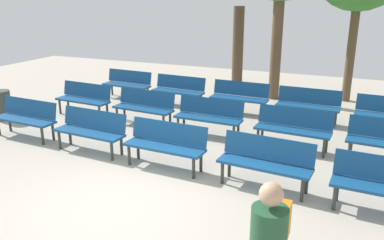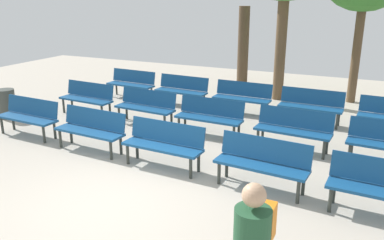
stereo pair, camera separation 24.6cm
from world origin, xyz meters
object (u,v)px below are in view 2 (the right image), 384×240
Objects in this scene: bench_r2_c3 at (311,104)px; bench_r0_c2 at (164,142)px; bench_r0_c0 at (29,115)px; bench_r2_c1 at (182,89)px; bench_r0_c3 at (263,161)px; bench_r1_c3 at (294,127)px; tree_0 at (243,45)px; bench_r0_c1 at (91,127)px; bench_r2_c2 at (242,96)px; bench_r0_c4 at (384,186)px; bench_r1_c2 at (210,115)px; trash_bin at (7,104)px; bench_r1_c1 at (146,105)px; bench_r1_c0 at (87,96)px; bench_r2_c0 at (132,82)px.

bench_r0_c2 is at bearing -116.23° from bench_r2_c3.
bench_r0_c0 and bench_r2_c1 have the same top height.
bench_r1_c3 is (0.12, 2.01, 0.00)m from bench_r0_c3.
bench_r2_c1 is at bearing 135.26° from bench_r0_c3.
bench_r0_c1 is at bearing -95.84° from tree_0.
bench_r0_c4 is at bearing -48.56° from bench_r2_c2.
tree_0 is (0.80, 7.80, 0.89)m from bench_r0_c1.
bench_r1_c2 is 2.77m from bench_r2_c1.
bench_r0_c4 is at bearing 0.06° from bench_r0_c3.
bench_r2_c2 is (-1.72, 4.15, 0.00)m from bench_r0_c3.
bench_r0_c1 is at bearing 179.61° from bench_r0_c4.
trash_bin is (-7.50, -2.97, -0.11)m from bench_r2_c3.
trash_bin is at bearing 171.83° from bench_r0_c2.
bench_r0_c2 is at bearing -177.47° from bench_r0_c3.
bench_r1_c2 is 0.58× the size of tree_0.
bench_r2_c2 is at bearing -71.83° from tree_0.
bench_r0_c3 is 2.02m from bench_r1_c3.
bench_r0_c3 is 0.59× the size of tree_0.
tree_0 is 8.22m from trash_bin.
trash_bin is (-7.35, 1.09, -0.11)m from bench_r0_c3.
tree_0 is (-1.26, 3.83, 0.89)m from bench_r2_c2.
bench_r0_c2 is 1.00× the size of bench_r0_c4.
bench_r1_c1 and bench_r2_c3 have the same top height.
bench_r1_c1 is 1.00× the size of bench_r2_c1.
tree_0 is (-4.86, 8.13, 0.89)m from bench_r0_c4.
tree_0 reaches higher than bench_r1_c2.
bench_r0_c4 is 1.00× the size of bench_r1_c3.
bench_r0_c1 is at bearing -178.17° from bench_r0_c3.
bench_r1_c0 is at bearing -114.49° from tree_0.
bench_r2_c2 is at bearing 88.10° from bench_r1_c2.
bench_r0_c4 is 2.08× the size of trash_bin.
trash_bin is at bearing -168.04° from bench_r1_c2.
bench_r0_c3 is 2.79m from bench_r1_c2.
bench_r0_c0 is 7.60m from bench_r0_c4.
bench_r0_c1 is 4.30m from bench_r1_c3.
bench_r2_c3 is (1.87, -0.09, 0.00)m from bench_r2_c2.
bench_r1_c1 is at bearing -96.61° from tree_0.
bench_r2_c0 is at bearing 146.19° from bench_r0_c3.
bench_r1_c0 is 1.93m from bench_r1_c1.
bench_r1_c3 and bench_r2_c3 have the same top height.
bench_r0_c2 is 4.24m from bench_r1_c0.
bench_r2_c1 is at bearing 131.64° from bench_r1_c2.
bench_r1_c0 is at bearing 178.91° from bench_r1_c2.
bench_r0_c0 is 2.08× the size of trash_bin.
bench_r2_c2 is at bearing 0.21° from bench_r2_c0.
bench_r0_c1 and bench_r0_c4 have the same top height.
bench_r1_c3 is 2.05m from bench_r2_c3.
bench_r1_c3 is (1.97, -0.08, 0.00)m from bench_r1_c2.
bench_r0_c1 is at bearing -14.27° from trash_bin.
bench_r0_c2 is 1.00× the size of bench_r2_c1.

